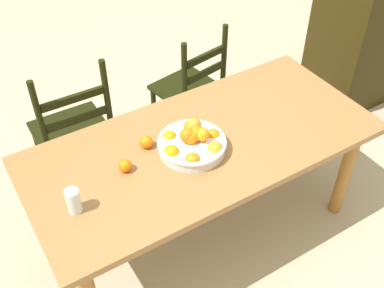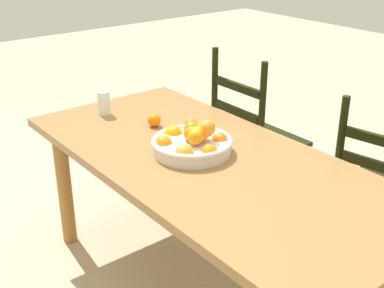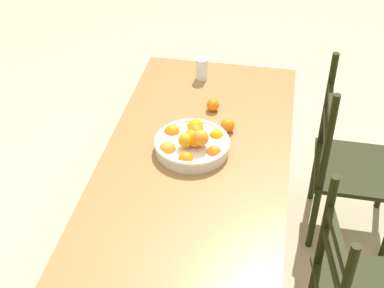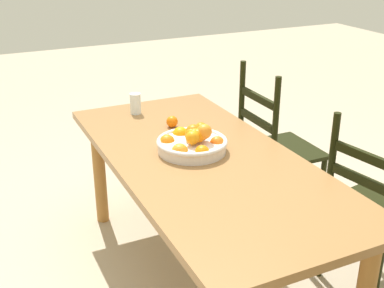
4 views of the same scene
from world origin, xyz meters
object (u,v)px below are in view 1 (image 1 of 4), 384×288
Objects in this scene: orange_loose_1 at (146,142)px; fruit_bowl at (192,142)px; chair_near_window at (74,133)px; cabinet at (360,37)px; dining_table at (203,155)px; chair_by_cabinet at (191,91)px; drinking_glass at (73,201)px; orange_loose_0 at (125,166)px.

fruit_bowl is at bearing -36.81° from orange_loose_1.
cabinet reaches higher than chair_near_window.
dining_table is 1.97× the size of chair_by_cabinet.
chair_by_cabinet is 2.67× the size of fruit_bowl.
dining_table is at bearing 122.61° from chair_near_window.
chair_by_cabinet reaches higher than orange_loose_1.
fruit_bowl is 0.65m from drinking_glass.
drinking_glass is (-0.73, -0.09, 0.15)m from dining_table.
chair_by_cabinet is at bearing 43.89° from orange_loose_1.
orange_loose_0 is 0.96× the size of orange_loose_1.
cabinet is at bearing 12.11° from orange_loose_1.
chair_by_cabinet is at bearing 36.76° from drinking_glass.
dining_table is at bearing 52.87° from chair_by_cabinet.
orange_loose_1 is at bearing 30.60° from orange_loose_0.
cabinet reaches higher than orange_loose_1.
dining_table is 14.94× the size of drinking_glass.
chair_by_cabinet is 1.42m from cabinet.
drinking_glass is at bearing -173.13° from dining_table.
cabinet is 16.17× the size of orange_loose_1.
chair_near_window reaches higher than chair_by_cabinet.
fruit_bowl reaches higher than dining_table.
chair_by_cabinet reaches higher than orange_loose_0.
dining_table is 0.45m from orange_loose_0.
fruit_bowl reaches higher than drinking_glass.
drinking_glass is (-1.11, -0.83, 0.34)m from chair_by_cabinet.
dining_table is 28.85× the size of orange_loose_0.
orange_loose_1 reaches higher than orange_loose_0.
chair_by_cabinet is 14.07× the size of orange_loose_1.
chair_by_cabinet is 0.87× the size of cabinet.
fruit_bowl is (-1.87, -0.58, 0.23)m from cabinet.
orange_loose_0 is (0.03, -0.73, 0.31)m from chair_near_window.
chair_near_window is 1.05× the size of chair_by_cabinet.
drinking_glass is at bearing 26.95° from chair_by_cabinet.
chair_near_window is 0.91× the size of cabinet.
fruit_bowl is (0.38, -0.77, 0.33)m from chair_near_window.
drinking_glass is (-0.46, -0.20, 0.03)m from orange_loose_1.
orange_loose_1 is 0.54× the size of drinking_glass.
cabinet is 2.61m from drinking_glass.
orange_loose_0 is at bearing 177.40° from dining_table.
cabinet is at bearing 17.33° from dining_table.
orange_loose_1 is (0.20, -0.63, 0.32)m from chair_near_window.
cabinet is (1.41, -0.19, 0.10)m from chair_by_cabinet.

